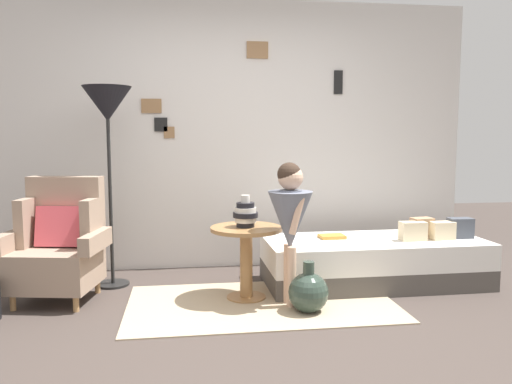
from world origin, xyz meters
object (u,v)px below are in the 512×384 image
Objects in this scene: daybed at (374,261)px; vase_striped at (245,214)px; side_table at (246,248)px; person_child at (290,215)px; armchair at (59,245)px; demijohn_near at (308,292)px; floor_lamp at (108,112)px; book_on_daybed at (332,236)px.

vase_striped is (-1.17, -0.25, 0.49)m from daybed.
person_child is (0.31, -0.21, 0.29)m from side_table.
armchair is 1.50m from vase_striped.
floor_lamp is at bearing 149.35° from demijohn_near.
side_table reaches higher than daybed.
demijohn_near is (0.42, -0.38, -0.26)m from side_table.
person_child is at bearing -13.34° from armchair.
armchair is 1.49m from side_table.
floor_lamp is at bearing 154.47° from vase_striped.
vase_striped is 0.38m from person_child.
side_table is 0.62m from demijohn_near.
daybed is 1.29m from vase_striped.
person_child is at bearing -33.98° from side_table.
floor_lamp reaches higher than book_on_daybed.
armchair reaches higher than side_table.
vase_striped is 0.66× the size of demijohn_near.
person_child is at bearing -27.40° from floor_lamp.
vase_striped is (1.46, -0.21, 0.25)m from armchair.
demijohn_near is at bearing -118.34° from book_on_daybed.
daybed is at bearing -6.86° from floor_lamp.
armchair reaches higher than daybed.
book_on_daybed is (0.49, 0.55, -0.29)m from person_child.
demijohn_near is (0.42, -0.38, -0.53)m from vase_striped.
book_on_daybed is at bearing 22.95° from vase_striped.
vase_striped reaches higher than side_table.
vase_striped is 1.15× the size of book_on_daybed.
person_child is at bearing -131.88° from book_on_daybed.
book_on_daybed is (2.27, 0.13, -0.02)m from armchair.
person_child is at bearing -151.47° from daybed.
armchair is at bearing 171.74° from side_table.
armchair is at bearing -179.12° from daybed.
armchair is 1.85m from person_child.
person_child is at bearing 122.24° from demijohn_near.
daybed is 4.99× the size of demijohn_near.
daybed reaches higher than demijohn_near.
vase_striped is 0.92m from book_on_daybed.
side_table is at bearing 137.80° from demijohn_near.
demijohn_near is at bearing -30.65° from floor_lamp.
vase_striped reaches higher than daybed.
person_child reaches higher than demijohn_near.
vase_striped is (-0.01, -0.00, 0.27)m from side_table.
book_on_daybed is at bearing -5.51° from floor_lamp.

